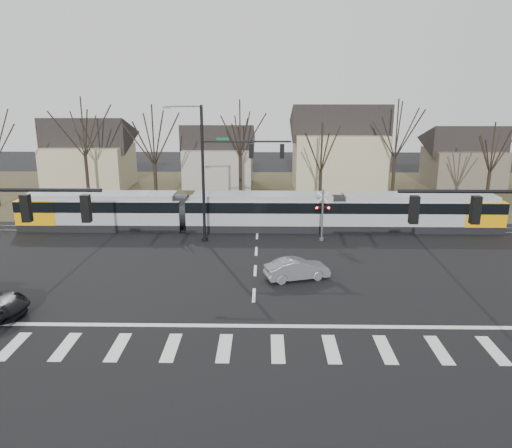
{
  "coord_description": "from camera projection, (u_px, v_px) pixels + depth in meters",
  "views": [
    {
      "loc": [
        0.57,
        -24.16,
        11.19
      ],
      "look_at": [
        0.0,
        9.0,
        2.3
      ],
      "focal_mm": 35.0,
      "sensor_mm": 36.0,
      "label": 1
    }
  ],
  "objects": [
    {
      "name": "house_d",
      "position": [
        464.0,
        154.0,
        58.62
      ],
      "size": [
        8.64,
        7.56,
        7.65
      ],
      "color": "brown",
      "rests_on": "ground"
    },
    {
      "name": "crosswalk",
      "position": [
        251.0,
        348.0,
        22.38
      ],
      "size": [
        27.0,
        2.6,
        0.01
      ],
      "color": "silver",
      "rests_on": "ground"
    },
    {
      "name": "rail_crossing_signal",
      "position": [
        322.0,
        217.0,
        38.03
      ],
      "size": [
        1.08,
        0.36,
        4.0
      ],
      "color": "#59595B",
      "rests_on": "ground"
    },
    {
      "name": "signal_pole_far",
      "position": [
        224.0,
        167.0,
        36.88
      ],
      "size": [
        9.28,
        0.44,
        10.2
      ],
      "color": "black",
      "rests_on": "ground"
    },
    {
      "name": "lane_dashes",
      "position": [
        257.0,
        229.0,
        41.69
      ],
      "size": [
        0.18,
        30.0,
        0.01
      ],
      "color": "silver",
      "rests_on": "ground"
    },
    {
      "name": "house_b",
      "position": [
        218.0,
        153.0,
        60.07
      ],
      "size": [
        8.64,
        7.56,
        7.65
      ],
      "color": "gray",
      "rests_on": "ground"
    },
    {
      "name": "ground",
      "position": [
        253.0,
        310.0,
        26.24
      ],
      "size": [
        140.0,
        140.0,
        0.0
      ],
      "primitive_type": "plane",
      "color": "black"
    },
    {
      "name": "rail_pair",
      "position": [
        257.0,
        229.0,
        41.5
      ],
      "size": [
        90.0,
        1.52,
        0.06
      ],
      "color": "#59595E",
      "rests_on": "ground"
    },
    {
      "name": "house_a",
      "position": [
        89.0,
        150.0,
        58.25
      ],
      "size": [
        9.72,
        8.64,
        8.6
      ],
      "color": "tan",
      "rests_on": "ground"
    },
    {
      "name": "tram",
      "position": [
        260.0,
        210.0,
        41.27
      ],
      "size": [
        39.59,
        2.94,
        3.0
      ],
      "color": "gray",
      "rests_on": "ground"
    },
    {
      "name": "grass_verge",
      "position": [
        259.0,
        191.0,
        57.15
      ],
      "size": [
        140.0,
        28.0,
        0.01
      ],
      "primitive_type": "cube",
      "color": "#38331E",
      "rests_on": "ground"
    },
    {
      "name": "sedan",
      "position": [
        297.0,
        269.0,
        30.44
      ],
      "size": [
        3.58,
        4.71,
        1.3
      ],
      "primitive_type": "imported",
      "rotation": [
        0.0,
        0.0,
        1.87
      ],
      "color": "slate",
      "rests_on": "ground"
    },
    {
      "name": "tree_row",
      "position": [
        279.0,
        154.0,
        50.03
      ],
      "size": [
        59.2,
        7.2,
        10.0
      ],
      "color": "black",
      "rests_on": "ground"
    },
    {
      "name": "house_c",
      "position": [
        339.0,
        145.0,
        56.61
      ],
      "size": [
        10.8,
        8.64,
        10.1
      ],
      "color": "tan",
      "rests_on": "ground"
    },
    {
      "name": "stop_line",
      "position": [
        252.0,
        326.0,
        24.5
      ],
      "size": [
        28.0,
        0.35,
        0.01
      ],
      "primitive_type": "cube",
      "color": "silver",
      "rests_on": "ground"
    }
  ]
}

